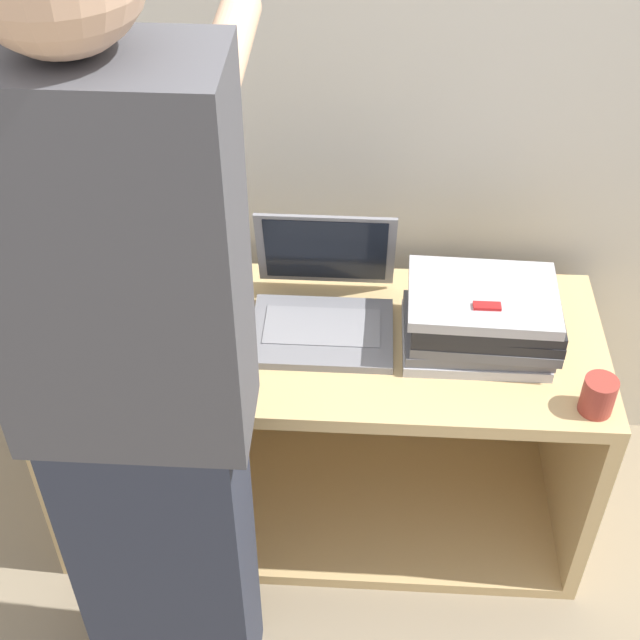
{
  "coord_description": "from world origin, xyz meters",
  "views": [
    {
      "loc": [
        0.08,
        -1.28,
        2.04
      ],
      "look_at": [
        0.0,
        0.19,
        0.76
      ],
      "focal_mm": 50.0,
      "sensor_mm": 36.0,
      "label": 1
    }
  ],
  "objects": [
    {
      "name": "ground_plane",
      "position": [
        0.0,
        0.0,
        0.0
      ],
      "size": [
        12.0,
        12.0,
        0.0
      ],
      "primitive_type": "plane",
      "color": "gray"
    },
    {
      "name": "wall_back",
      "position": [
        0.0,
        0.64,
        1.2
      ],
      "size": [
        8.0,
        0.05,
        2.4
      ],
      "color": "beige",
      "rests_on": "ground_plane"
    },
    {
      "name": "person",
      "position": [
        -0.29,
        -0.22,
        0.91
      ],
      "size": [
        0.4,
        0.54,
        1.79
      ],
      "color": "#2D3342",
      "rests_on": "ground_plane"
    },
    {
      "name": "cart",
      "position": [
        0.0,
        0.33,
        0.32
      ],
      "size": [
        1.33,
        0.54,
        0.64
      ],
      "color": "tan",
      "rests_on": "ground_plane"
    },
    {
      "name": "laptop_open",
      "position": [
        0.0,
        0.32,
        0.69
      ],
      "size": [
        0.33,
        0.31,
        0.25
      ],
      "color": "gray",
      "rests_on": "cart"
    },
    {
      "name": "laptop_stack_left",
      "position": [
        -0.36,
        0.27,
        0.69
      ],
      "size": [
        0.35,
        0.27,
        0.1
      ],
      "color": "#232326",
      "rests_on": "cart"
    },
    {
      "name": "mug",
      "position": [
        0.6,
        0.07,
        0.68
      ],
      "size": [
        0.07,
        0.07,
        0.09
      ],
      "color": "#9E382D",
      "rests_on": "cart"
    },
    {
      "name": "laptop_stack_right",
      "position": [
        0.36,
        0.26,
        0.71
      ],
      "size": [
        0.35,
        0.26,
        0.16
      ],
      "color": "#B7B7BC",
      "rests_on": "cart"
    },
    {
      "name": "inventory_tag",
      "position": [
        0.36,
        0.21,
        0.8
      ],
      "size": [
        0.06,
        0.02,
        0.01
      ],
      "color": "red",
      "rests_on": "laptop_stack_right"
    }
  ]
}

